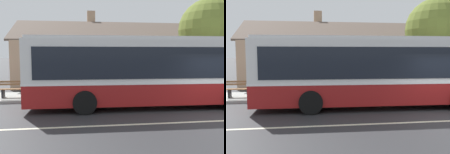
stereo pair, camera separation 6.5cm
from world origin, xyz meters
TOP-DOWN VIEW (x-y plane):
  - sidewalk_far at (0.00, 6.00)m, footprint 60.00×3.00m
  - community_building at (2.79, 13.59)m, footprint 26.87×8.54m
  - transit_bus at (-2.33, 2.90)m, footprint 11.47×2.98m
  - bench_by_building at (-9.07, 5.55)m, footprint 1.74×0.51m
  - street_tree_primary at (2.88, 6.85)m, footprint 4.13×4.13m

SIDE VIEW (x-z plane):
  - sidewalk_far at x=0.00m, z-range 0.00..0.15m
  - bench_by_building at x=-9.07m, z-range 0.10..1.04m
  - transit_bus at x=-2.33m, z-range 0.12..3.39m
  - community_building at x=2.79m, z-range -1.31..5.03m
  - street_tree_primary at x=2.88m, z-range 0.98..7.10m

